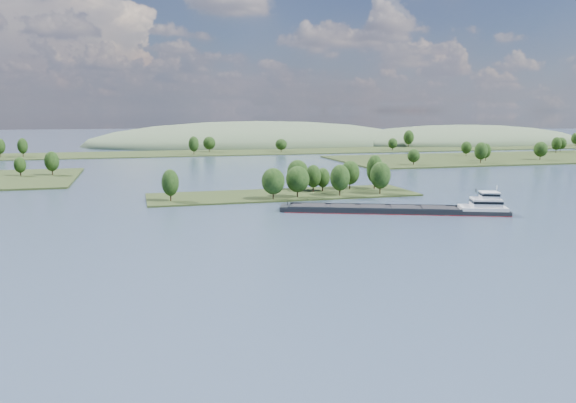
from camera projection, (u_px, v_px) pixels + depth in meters
name	position (u px, v px, depth m)	size (l,w,h in m)	color
ground	(340.00, 227.00, 153.17)	(1800.00, 1800.00, 0.00)	#35455C
tree_island	(303.00, 184.00, 210.22)	(100.00, 30.72, 14.73)	#223015
right_bank	(565.00, 156.00, 384.34)	(320.00, 90.00, 14.02)	#223015
back_shoreline	(219.00, 152.00, 421.51)	(900.00, 60.00, 15.81)	#223015
hill_east	(462.00, 143.00, 554.15)	(260.00, 140.00, 36.00)	#43563B
hill_west	(258.00, 144.00, 530.63)	(320.00, 160.00, 44.00)	#43563B
cargo_barge	(409.00, 209.00, 174.59)	(68.48, 33.10, 9.50)	black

